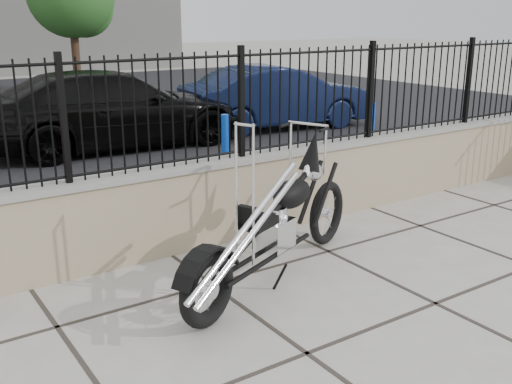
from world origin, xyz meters
name	(u,v)px	position (x,y,z in m)	size (l,w,h in m)	color
ground_plane	(307,354)	(0.00, 0.00, 0.00)	(90.00, 90.00, 0.00)	#99968E
retaining_wall	(165,211)	(0.00, 2.50, 0.48)	(14.00, 0.36, 0.96)	gray
iron_fence	(160,112)	(0.00, 2.50, 1.56)	(14.00, 0.08, 1.20)	black
chopper_motorcycle	(274,199)	(0.56, 1.24, 0.84)	(2.80, 0.49, 1.68)	black
car_black	(114,109)	(1.55, 8.00, 0.75)	(2.10, 5.17, 1.50)	black
car_blue	(278,97)	(5.39, 7.85, 0.71)	(1.51, 4.33, 1.43)	#0E1734
bollard_b	(225,147)	(2.16, 4.80, 0.51)	(0.12, 0.12, 1.03)	#0C2CBD
bollard_c	(371,128)	(5.38, 4.82, 0.48)	(0.11, 0.11, 0.95)	blue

